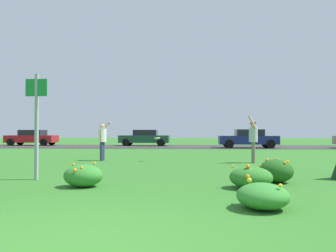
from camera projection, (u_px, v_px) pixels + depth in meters
The scene contains 14 objects.
ground_plane at pixel (163, 158), 16.15m from camera, with size 120.00×120.00×0.00m, color #2D6B23.
highway_strip at pixel (175, 147), 28.89m from camera, with size 120.00×8.33×0.01m, color #2D2D30.
highway_center_stripe at pixel (175, 147), 28.89m from camera, with size 120.00×0.16×0.00m, color yellow.
daylily_clump_mid_right at pixel (83, 176), 7.49m from camera, with size 0.86×0.75×0.53m.
daylily_clump_front_center at pixel (276, 171), 8.11m from camera, with size 0.83×0.81×0.58m.
daylily_clump_near_camera at pixel (251, 177), 7.29m from camera, with size 0.92×0.85×0.53m.
daylily_clump_mid_center at pixel (263, 196), 5.33m from camera, with size 0.82×0.90×0.44m.
sign_post_near_path at pixel (37, 116), 8.66m from camera, with size 0.56×0.10×2.70m.
person_thrower_white_shirt at pixel (102, 139), 14.55m from camera, with size 0.51×0.51×1.69m.
person_catcher_red_cap_gray_shirt at pixel (253, 138), 13.45m from camera, with size 0.41×0.50×1.87m.
frisbee_white at pixel (157, 138), 14.14m from camera, with size 0.24×0.24×0.10m.
car_navy_center_left at pixel (248, 138), 26.65m from camera, with size 4.50×2.00×1.45m.
car_dark_green_center_right at pixel (145, 138), 30.96m from camera, with size 4.50×2.00×1.45m.
car_red_rightmost at pixel (32, 138), 31.66m from camera, with size 4.50×2.00×1.45m.
Camera 1 is at (1.31, -3.36, 1.20)m, focal length 36.39 mm.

